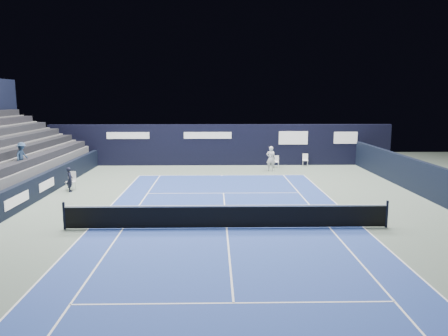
# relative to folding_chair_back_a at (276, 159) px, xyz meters

# --- Properties ---
(ground) EXTENTS (48.00, 48.00, 0.00)m
(ground) POSITION_rel_folding_chair_back_a_xyz_m (-4.10, -13.24, -0.58)
(ground) COLOR #56665A
(ground) RESTS_ON ground
(court_surface) EXTENTS (10.97, 23.77, 0.01)m
(court_surface) POSITION_rel_folding_chair_back_a_xyz_m (-4.10, -15.24, -0.58)
(court_surface) COLOR navy
(court_surface) RESTS_ON ground
(enclosure_wall_right) EXTENTS (0.30, 22.00, 1.80)m
(enclosure_wall_right) POSITION_rel_folding_chair_back_a_xyz_m (6.40, -9.24, 0.32)
(enclosure_wall_right) COLOR black
(enclosure_wall_right) RESTS_ON ground
(folding_chair_back_a) EXTENTS (0.42, 0.44, 0.88)m
(folding_chair_back_a) POSITION_rel_folding_chair_back_a_xyz_m (0.00, 0.00, 0.00)
(folding_chair_back_a) COLOR silver
(folding_chair_back_a) RESTS_ON ground
(folding_chair_back_b) EXTENTS (0.46, 0.45, 0.92)m
(folding_chair_back_b) POSITION_rel_folding_chair_back_a_xyz_m (2.30, 0.61, -0.06)
(folding_chair_back_b) COLOR white
(folding_chair_back_b) RESTS_ON ground
(line_judge_chair) EXTENTS (0.52, 0.50, 1.04)m
(line_judge_chair) POSITION_rel_folding_chair_back_a_xyz_m (-12.63, -7.74, 0.01)
(line_judge_chair) COLOR white
(line_judge_chair) RESTS_ON ground
(line_judge) EXTENTS (0.45, 0.57, 1.36)m
(line_judge) POSITION_rel_folding_chair_back_a_xyz_m (-12.54, -8.26, 0.10)
(line_judge) COLOR black
(line_judge) RESTS_ON ground
(court_markings) EXTENTS (11.03, 23.83, 0.00)m
(court_markings) POSITION_rel_folding_chair_back_a_xyz_m (-4.10, -15.24, -0.57)
(court_markings) COLOR white
(court_markings) RESTS_ON court_surface
(tennis_net) EXTENTS (12.90, 0.10, 1.10)m
(tennis_net) POSITION_rel_folding_chair_back_a_xyz_m (-4.10, -15.24, -0.07)
(tennis_net) COLOR black
(tennis_net) RESTS_ON ground
(back_sponsor_wall) EXTENTS (26.00, 0.63, 3.10)m
(back_sponsor_wall) POSITION_rel_folding_chair_back_a_xyz_m (-4.09, 1.26, 0.97)
(back_sponsor_wall) COLOR black
(back_sponsor_wall) RESTS_ON ground
(side_barrier_left) EXTENTS (0.33, 22.00, 1.20)m
(side_barrier_left) POSITION_rel_folding_chair_back_a_xyz_m (-13.59, -9.27, 0.02)
(side_barrier_left) COLOR black
(side_barrier_left) RESTS_ON ground
(tennis_player) EXTENTS (0.71, 0.89, 1.75)m
(tennis_player) POSITION_rel_folding_chair_back_a_xyz_m (-0.61, -1.64, 0.30)
(tennis_player) COLOR silver
(tennis_player) RESTS_ON ground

